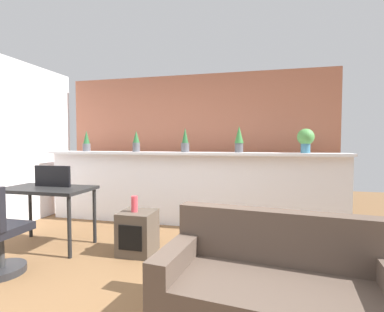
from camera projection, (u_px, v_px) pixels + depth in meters
name	position (u px, v px, depth m)	size (l,w,h in m)	color
ground_plane	(131.00, 290.00, 2.48)	(12.00, 12.00, 0.00)	brown
divider_wall	(186.00, 190.00, 4.40)	(4.72, 0.16, 1.12)	silver
plant_shelf	(186.00, 153.00, 4.33)	(4.72, 0.36, 0.04)	silver
brick_wall_behind	(195.00, 146.00, 4.95)	(4.72, 0.10, 2.50)	#AD664C
potted_plant_0	(87.00, 142.00, 4.74)	(0.13, 0.13, 0.35)	#4C4C51
potted_plant_1	(136.00, 142.00, 4.47)	(0.12, 0.12, 0.34)	#4C4C51
potted_plant_2	(185.00, 141.00, 4.33)	(0.13, 0.13, 0.38)	#4C4C51
potted_plant_3	(239.00, 139.00, 4.17)	(0.14, 0.14, 0.40)	#4C4C51
potted_plant_4	(306.00, 139.00, 3.93)	(0.23, 0.23, 0.35)	#386B84
desk	(47.00, 194.00, 3.49)	(1.10, 0.60, 0.75)	black
tv_monitor	(52.00, 176.00, 3.55)	(0.50, 0.04, 0.27)	black
side_cube_shelf	(138.00, 232.00, 3.29)	(0.40, 0.41, 0.50)	#4C4238
vase_on_shelf	(134.00, 204.00, 3.26)	(0.08, 0.08, 0.19)	#CC3D47
couch	(276.00, 294.00, 1.89)	(1.64, 0.94, 0.80)	brown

